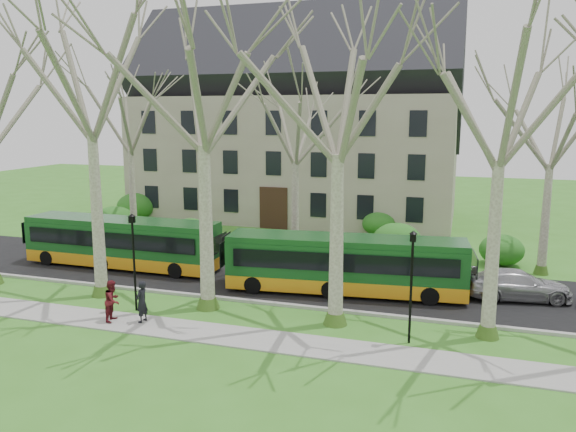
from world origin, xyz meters
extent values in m
plane|color=#397922|center=(0.00, 0.00, 0.00)|extent=(120.00, 120.00, 0.00)
cube|color=gray|center=(0.00, -2.50, 0.03)|extent=(70.00, 2.00, 0.06)
cube|color=black|center=(0.00, 5.50, 0.03)|extent=(80.00, 8.00, 0.06)
cube|color=#A5A39E|center=(0.00, 1.50, 0.07)|extent=(80.00, 0.25, 0.14)
cube|color=gray|center=(-6.00, 24.00, 5.00)|extent=(26.00, 12.00, 10.00)
cylinder|color=black|center=(-6.00, -1.00, 2.00)|extent=(0.10, 0.10, 4.00)
cube|color=black|center=(-6.00, -1.00, 4.15)|extent=(0.22, 0.22, 0.30)
cylinder|color=black|center=(6.00, -1.00, 2.00)|extent=(0.10, 0.10, 4.00)
cube|color=black|center=(6.00, -1.00, 4.15)|extent=(0.22, 0.22, 0.30)
ellipsoid|color=#29611B|center=(-16.00, 12.00, 1.00)|extent=(2.60, 2.60, 2.00)
ellipsoid|color=#29611B|center=(-10.00, 12.00, 1.00)|extent=(2.60, 2.60, 2.00)
ellipsoid|color=#29611B|center=(4.00, 12.00, 1.00)|extent=(2.60, 2.60, 2.00)
ellipsoid|color=#29611B|center=(10.00, 12.00, 1.00)|extent=(2.60, 2.60, 2.00)
ellipsoid|color=#29611B|center=(-18.00, 18.00, 1.00)|extent=(2.60, 2.60, 2.00)
ellipsoid|color=#29611B|center=(2.00, 18.00, 1.00)|extent=(2.60, 2.60, 2.00)
imported|color=#A8A7AC|center=(10.38, 5.62, 0.76)|extent=(5.07, 2.80, 1.39)
imported|color=black|center=(-4.89, -2.28, 0.95)|extent=(0.47, 0.68, 1.77)
imported|color=#5A141C|center=(-6.15, -2.50, 0.94)|extent=(0.79, 0.94, 1.76)
camera|label=1|loc=(7.67, -21.80, 8.69)|focal=35.00mm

